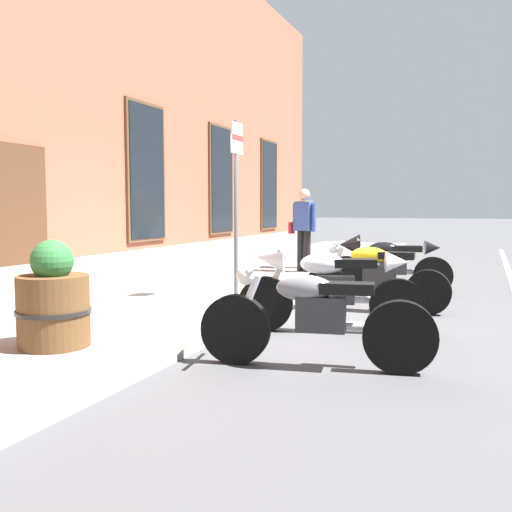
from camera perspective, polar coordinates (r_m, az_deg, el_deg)
ground_plane at (r=7.89m, az=1.92°, el=-5.77°), size 140.00×140.00×0.00m
sidewalk at (r=8.53m, az=-7.96°, el=-4.52°), size 28.04×3.11×0.14m
motorcycle_grey_naked at (r=5.17m, az=5.81°, el=-6.16°), size 0.66×2.14×0.93m
motorcycle_white_sport at (r=6.66m, az=6.83°, el=-2.79°), size 0.80×2.14×1.06m
motorcycle_yellow_naked at (r=8.14m, az=11.86°, el=-2.10°), size 0.62×2.05×0.98m
motorcycle_black_sport at (r=9.76m, az=12.85°, el=-0.54°), size 0.79×2.04×1.01m
pedestrian_blue_top at (r=11.66m, az=4.84°, el=3.11°), size 0.34×0.64×1.70m
pedestrian_tan_coat at (r=12.34m, az=4.86°, el=3.30°), size 0.43×0.46×1.73m
parking_sign at (r=8.26m, az=-2.01°, el=7.21°), size 0.36×0.07×2.57m
barrel_planter at (r=5.72m, az=-19.76°, el=-4.47°), size 0.70×0.70×1.02m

